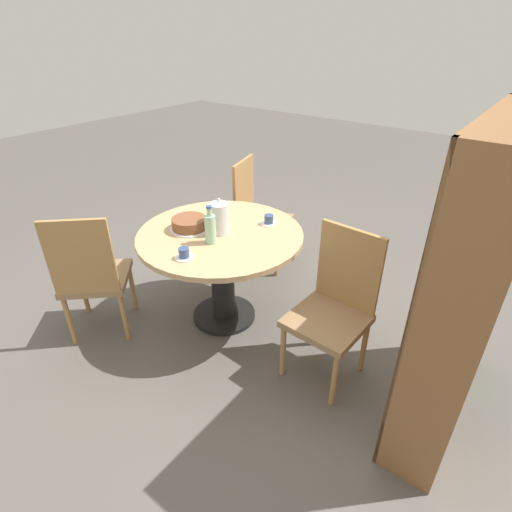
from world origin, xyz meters
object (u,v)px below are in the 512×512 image
(chair_a, at_px, (92,275))
(coffee_pot, at_px, (219,217))
(water_bottle, at_px, (210,228))
(chair_b, at_px, (334,306))
(chair_c, at_px, (257,213))
(bookshelf, at_px, (464,292))
(cake_main, at_px, (189,224))
(cup_a, at_px, (269,220))
(cup_b, at_px, (184,254))

(chair_a, relative_size, coffee_pot, 3.78)
(coffee_pot, bearing_deg, water_bottle, 20.39)
(chair_b, height_order, water_bottle, water_bottle)
(chair_c, bearing_deg, chair_b, -139.70)
(chair_a, bearing_deg, bookshelf, 156.87)
(water_bottle, xyz_separation_m, cake_main, (-0.05, -0.25, -0.06))
(bookshelf, distance_m, water_bottle, 1.47)
(chair_c, xyz_separation_m, coffee_pot, (0.82, 0.30, 0.34))
(cup_a, bearing_deg, chair_a, -38.64)
(water_bottle, distance_m, cup_a, 0.47)
(chair_a, height_order, bookshelf, bookshelf)
(bookshelf, bearing_deg, chair_c, 68.88)
(chair_c, bearing_deg, cup_a, -152.03)
(bookshelf, distance_m, cup_b, 1.52)
(bookshelf, xyz_separation_m, water_bottle, (0.26, -1.44, 0.02))
(coffee_pot, relative_size, cup_b, 2.16)
(chair_b, height_order, cup_a, chair_b)
(chair_a, xyz_separation_m, cup_a, (-0.95, 0.76, 0.26))
(chair_b, relative_size, water_bottle, 3.73)
(chair_b, relative_size, cup_a, 8.17)
(chair_c, relative_size, coffee_pot, 3.78)
(chair_b, bearing_deg, coffee_pot, -175.21)
(chair_c, bearing_deg, cake_main, 170.87)
(chair_c, distance_m, coffee_pot, 0.93)
(chair_c, bearing_deg, bookshelf, -126.74)
(chair_b, bearing_deg, chair_c, 149.01)
(coffee_pot, distance_m, cake_main, 0.22)
(cup_b, bearing_deg, cup_a, 169.37)
(chair_b, distance_m, cup_b, 0.94)
(chair_a, distance_m, bookshelf, 2.23)
(chair_c, relative_size, water_bottle, 3.73)
(bookshelf, xyz_separation_m, cup_a, (-0.18, -1.31, -0.06))
(bookshelf, relative_size, water_bottle, 6.46)
(chair_b, distance_m, cake_main, 1.10)
(chair_b, bearing_deg, cup_b, -150.36)
(bookshelf, xyz_separation_m, cake_main, (0.21, -1.69, -0.04))
(cup_a, height_order, cup_b, same)
(cup_b, bearing_deg, bookshelf, 109.39)
(chair_b, xyz_separation_m, water_bottle, (0.16, -0.82, 0.33))
(chair_a, height_order, cake_main, chair_a)
(bookshelf, bearing_deg, chair_b, 99.02)
(chair_b, height_order, bookshelf, bookshelf)
(chair_c, distance_m, cup_b, 1.27)
(cake_main, bearing_deg, water_bottle, 78.09)
(water_bottle, bearing_deg, coffee_pot, -159.61)
(bookshelf, relative_size, cake_main, 6.13)
(water_bottle, height_order, cup_b, water_bottle)
(chair_b, bearing_deg, bookshelf, 12.10)
(bookshelf, relative_size, coffee_pot, 6.55)
(bookshelf, height_order, cup_a, bookshelf)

